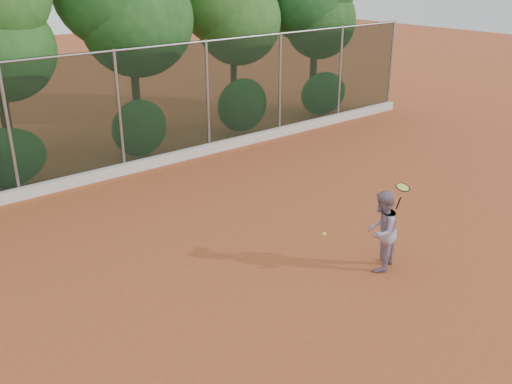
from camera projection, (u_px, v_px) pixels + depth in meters
ground at (287, 263)px, 11.57m from camera, size 80.00×80.00×0.00m
concrete_curb at (127, 168)px, 16.38m from camera, size 24.00×0.20×0.30m
tennis_player at (381, 231)px, 11.08m from camera, size 0.97×0.86×1.64m
chainlink_fence at (119, 109)px, 15.86m from camera, size 24.09×0.09×3.50m
foliage_backdrop at (60, 10)px, 15.99m from camera, size 23.70×3.63×7.55m
tennis_racket at (402, 189)px, 10.92m from camera, size 0.33×0.32×0.55m
tennis_ball_in_flight at (324, 234)px, 9.38m from camera, size 0.07×0.07×0.07m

